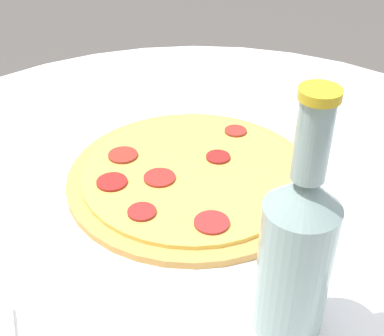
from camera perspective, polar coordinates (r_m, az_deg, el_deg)
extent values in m
cylinder|color=white|center=(0.69, 0.86, -4.41)|extent=(1.05, 1.05, 0.02)
cylinder|color=#C68E47|center=(0.72, 0.00, -0.98)|extent=(0.33, 0.33, 0.01)
cylinder|color=#E0BC4C|center=(0.71, 0.00, -0.46)|extent=(0.29, 0.29, 0.01)
cylinder|color=maroon|center=(0.64, -5.37, -4.67)|extent=(0.03, 0.03, 0.00)
cylinder|color=maroon|center=(0.70, -8.54, -1.48)|extent=(0.04, 0.04, 0.00)
cylinder|color=maroon|center=(0.75, -7.38, 1.38)|extent=(0.04, 0.04, 0.00)
cylinder|color=maroon|center=(0.74, 2.80, 1.19)|extent=(0.03, 0.03, 0.00)
cylinder|color=maroon|center=(0.63, 2.12, -5.82)|extent=(0.04, 0.04, 0.00)
cylinder|color=maroon|center=(0.70, -3.48, -1.03)|extent=(0.04, 0.04, 0.00)
cylinder|color=maroon|center=(0.80, 4.67, 3.96)|extent=(0.03, 0.03, 0.00)
cylinder|color=gray|center=(0.50, 10.77, -10.60)|extent=(0.07, 0.07, 0.15)
cone|color=gray|center=(0.45, 11.97, -2.60)|extent=(0.07, 0.07, 0.03)
cylinder|color=gray|center=(0.42, 12.79, 2.92)|extent=(0.03, 0.03, 0.07)
cylinder|color=gold|center=(0.40, 13.50, 7.71)|extent=(0.03, 0.03, 0.01)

